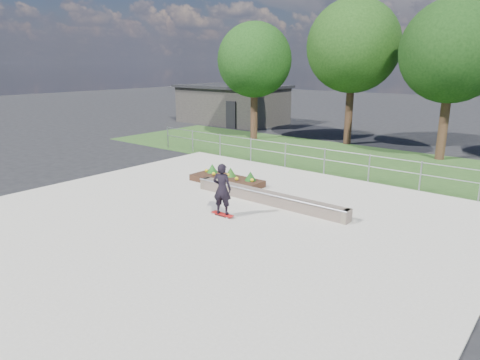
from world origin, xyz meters
name	(u,v)px	position (x,y,z in m)	size (l,w,h in m)	color
ground	(204,224)	(0.00, 0.00, 0.00)	(120.00, 120.00, 0.00)	black
grass_verge	(358,161)	(0.00, 11.00, 0.01)	(30.00, 8.00, 0.02)	#26461C
concrete_slab	(204,223)	(0.00, 0.00, 0.03)	(15.00, 15.00, 0.06)	#AFAA9B
fence	(325,158)	(0.00, 7.50, 0.77)	(20.06, 0.06, 1.20)	gray
building	(232,104)	(-14.00, 18.00, 1.51)	(8.40, 5.40, 3.00)	#2C2A27
tree_far_left	(254,60)	(-8.00, 13.00, 4.85)	(4.55, 4.55, 7.15)	#372016
tree_mid_left	(353,46)	(-2.50, 15.00, 5.61)	(5.25, 5.25, 8.25)	black
tree_mid_right	(453,51)	(3.00, 14.00, 5.23)	(4.90, 4.90, 7.70)	#362115
grind_ledge	(268,198)	(0.44, 2.69, 0.26)	(6.00, 0.44, 0.43)	brown
planter_bed	(227,179)	(-2.27, 3.73, 0.24)	(3.00, 1.20, 0.61)	black
skateboarder	(222,189)	(0.09, 0.76, 0.94)	(0.80, 0.57, 1.70)	silver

